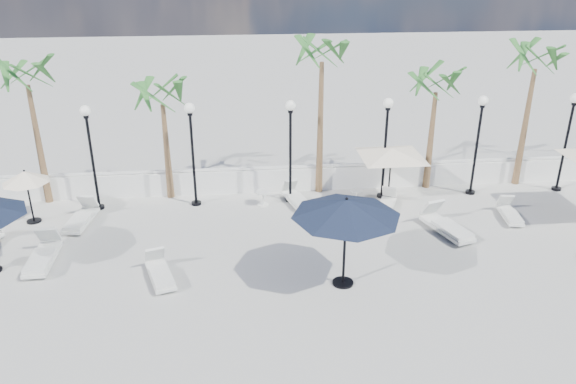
{
  "coord_description": "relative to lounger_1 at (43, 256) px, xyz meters",
  "views": [
    {
      "loc": [
        -1.94,
        -12.58,
        8.76
      ],
      "look_at": [
        -0.34,
        3.9,
        1.5
      ],
      "focal_mm": 35.0,
      "sensor_mm": 36.0,
      "label": 1
    }
  ],
  "objects": [
    {
      "name": "ground",
      "position": [
        7.86,
        -2.67,
        -0.26
      ],
      "size": [
        100.0,
        100.0,
        0.0
      ],
      "primitive_type": "plane",
      "color": "#A8A8A3",
      "rests_on": "ground"
    },
    {
      "name": "balustrade",
      "position": [
        7.86,
        4.83,
        0.21
      ],
      "size": [
        26.0,
        0.3,
        1.01
      ],
      "color": "silver",
      "rests_on": "ground"
    },
    {
      "name": "lamppost_1",
      "position": [
        0.86,
        3.83,
        2.23
      ],
      "size": [
        0.36,
        0.36,
        3.84
      ],
      "color": "black",
      "rests_on": "ground"
    },
    {
      "name": "lamppost_2",
      "position": [
        4.36,
        3.83,
        2.23
      ],
      "size": [
        0.36,
        0.36,
        3.84
      ],
      "color": "black",
      "rests_on": "ground"
    },
    {
      "name": "lamppost_3",
      "position": [
        7.86,
        3.83,
        2.23
      ],
      "size": [
        0.36,
        0.36,
        3.84
      ],
      "color": "black",
      "rests_on": "ground"
    },
    {
      "name": "lamppost_4",
      "position": [
        11.36,
        3.83,
        2.23
      ],
      "size": [
        0.36,
        0.36,
        3.84
      ],
      "color": "black",
      "rests_on": "ground"
    },
    {
      "name": "lamppost_5",
      "position": [
        14.86,
        3.83,
        2.23
      ],
      "size": [
        0.36,
        0.36,
        3.84
      ],
      "color": "black",
      "rests_on": "ground"
    },
    {
      "name": "lamppost_6",
      "position": [
        18.36,
        3.83,
        2.23
      ],
      "size": [
        0.36,
        0.36,
        3.84
      ],
      "color": "black",
      "rests_on": "ground"
    },
    {
      "name": "palm_0",
      "position": [
        -1.14,
        4.63,
        4.27
      ],
      "size": [
        2.6,
        2.6,
        5.5
      ],
      "color": "brown",
      "rests_on": "ground"
    },
    {
      "name": "palm_1",
      "position": [
        3.36,
        4.63,
        3.49
      ],
      "size": [
        2.6,
        2.6,
        4.7
      ],
      "color": "brown",
      "rests_on": "ground"
    },
    {
      "name": "palm_2",
      "position": [
        9.06,
        4.63,
        4.85
      ],
      "size": [
        2.6,
        2.6,
        6.1
      ],
      "color": "brown",
      "rests_on": "ground"
    },
    {
      "name": "palm_3",
      "position": [
        13.36,
        4.63,
        3.69
      ],
      "size": [
        2.6,
        2.6,
        4.9
      ],
      "color": "brown",
      "rests_on": "ground"
    },
    {
      "name": "palm_4",
      "position": [
        17.06,
        4.63,
        4.47
      ],
      "size": [
        2.6,
        2.6,
        5.7
      ],
      "color": "brown",
      "rests_on": "ground"
    },
    {
      "name": "lounger_1",
      "position": [
        0.0,
        0.0,
        0.0
      ],
      "size": [
        0.73,
        2.09,
        0.78
      ],
      "rotation": [
        0.0,
        0.0,
        0.02
      ],
      "color": "silver",
      "rests_on": "ground"
    },
    {
      "name": "lounger_2",
      "position": [
        0.53,
        2.57,
        -0.02
      ],
      "size": [
        0.87,
        2.01,
        0.73
      ],
      "rotation": [
        0.0,
        0.0,
        -0.13
      ],
      "color": "silver",
      "rests_on": "ground"
    },
    {
      "name": "lounger_3",
      "position": [
        3.6,
        -1.24,
        -0.04
      ],
      "size": [
        1.08,
        1.86,
        0.66
      ],
      "rotation": [
        0.0,
        0.0,
        0.31
      ],
      "color": "silver",
      "rests_on": "ground"
    },
    {
      "name": "lounger_4",
      "position": [
        8.05,
        3.55,
        -0.04
      ],
      "size": [
        1.01,
        1.83,
        0.65
      ],
      "rotation": [
        0.0,
        0.0,
        0.27
      ],
      "color": "silver",
      "rests_on": "ground"
    },
    {
      "name": "lounger_5",
      "position": [
        11.22,
        2.7,
        -0.05
      ],
      "size": [
        1.15,
        1.71,
        0.61
      ],
      "rotation": [
        0.0,
        0.0,
        -0.43
      ],
      "color": "silver",
      "rests_on": "ground"
    },
    {
      "name": "lounger_6",
      "position": [
        15.35,
        1.56,
        -0.06
      ],
      "size": [
        0.75,
        1.67,
        0.6
      ],
      "rotation": [
        0.0,
        0.0,
        -0.14
      ],
      "color": "silver",
      "rests_on": "ground"
    },
    {
      "name": "lounger_7",
      "position": [
        12.76,
        0.74,
        0.01
      ],
      "size": [
        1.32,
        2.27,
        0.81
      ],
      "rotation": [
        0.0,
        0.0,
        0.31
      ],
      "color": "silver",
      "rests_on": "ground"
    },
    {
      "name": "side_table_1",
      "position": [
        6.82,
        3.53,
        0.07
      ],
      "size": [
        0.56,
        0.56,
        0.54
      ],
      "color": "silver",
      "rests_on": "ground"
    },
    {
      "name": "side_table_2",
      "position": [
        10.31,
        3.53,
        0.01
      ],
      "size": [
        0.47,
        0.47,
        0.45
      ],
      "color": "silver",
      "rests_on": "ground"
    },
    {
      "name": "parasol_navy_mid",
      "position": [
        8.77,
        -1.96,
        2.1
      ],
      "size": [
        3.0,
        3.0,
        2.69
      ],
      "color": "black",
      "rests_on": "ground"
    },
    {
      "name": "parasol_cream_sq_a",
      "position": [
        11.52,
        3.53,
        1.78
      ],
      "size": [
        4.5,
        4.5,
        2.21
      ],
      "color": "black",
      "rests_on": "ground"
    },
    {
      "name": "parasol_cream_small",
      "position": [
        -1.18,
        2.93,
        1.4
      ],
      "size": [
        1.58,
        1.58,
        1.94
      ],
      "color": "black",
      "rests_on": "ground"
    }
  ]
}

